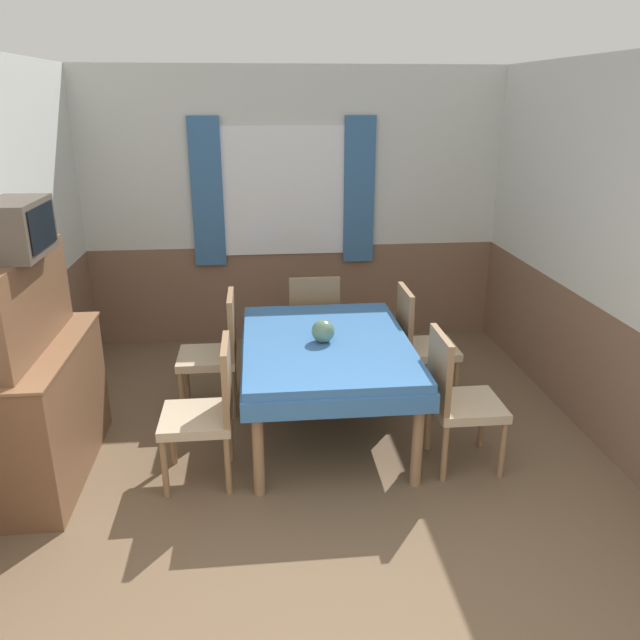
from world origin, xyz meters
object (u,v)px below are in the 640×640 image
object	(u,v)px
chair_right_far	(419,341)
chair_right_near	(457,396)
dining_table	(326,354)
sideboard	(41,385)
chair_left_far	(216,349)
vase	(323,331)
chair_head_window	(313,322)
chair_left_near	(208,408)
tv	(17,228)

from	to	relation	value
chair_right_far	chair_right_near	distance (m)	0.97
dining_table	sideboard	size ratio (longest dim) A/B	1.09
dining_table	chair_right_near	xyz separation A→B (m)	(0.80, -0.49, -0.13)
chair_left_far	vase	distance (m)	0.98
chair_right_near	sideboard	size ratio (longest dim) A/B	0.64
chair_head_window	sideboard	distance (m)	2.26
sideboard	vase	xyz separation A→B (m)	(1.81, 0.28, 0.19)
vase	chair_head_window	bearing A→B (deg)	88.54
chair_head_window	sideboard	size ratio (longest dim) A/B	0.64
chair_right_far	chair_left_near	distance (m)	1.87
chair_left_far	tv	world-z (taller)	tv
sideboard	dining_table	bearing A→B (deg)	9.70
tv	chair_head_window	bearing A→B (deg)	36.82
chair_right_near	tv	xyz separation A→B (m)	(-2.61, 0.14, 1.12)
chair_left_near	sideboard	world-z (taller)	sideboard
dining_table	chair_left_far	bearing A→B (deg)	148.74
chair_right_near	chair_left_near	bearing A→B (deg)	-90.00
tv	vase	size ratio (longest dim) A/B	3.29
vase	tv	bearing A→B (deg)	-169.96
dining_table	chair_head_window	size ratio (longest dim) A/B	1.70
chair_left_near	vase	world-z (taller)	chair_left_near
sideboard	tv	bearing A→B (deg)	-53.89
chair_right_near	dining_table	bearing A→B (deg)	-121.26
dining_table	sideboard	world-z (taller)	sideboard
chair_right_far	sideboard	bearing A→B (deg)	-73.13
chair_left_far	sideboard	bearing A→B (deg)	127.65
sideboard	chair_left_near	bearing A→B (deg)	-9.41
dining_table	chair_left_far	size ratio (longest dim) A/B	1.70
chair_right_near	chair_left_near	size ratio (longest dim) A/B	1.00
chair_head_window	chair_right_near	bearing A→B (deg)	-61.82
dining_table	chair_right_near	size ratio (longest dim) A/B	1.70
chair_right_far	tv	world-z (taller)	tv
tv	chair_left_near	bearing A→B (deg)	-7.71
chair_right_far	chair_right_near	size ratio (longest dim) A/B	1.00
chair_right_near	sideboard	bearing A→B (deg)	-93.73
chair_left_far	chair_right_near	size ratio (longest dim) A/B	1.00
dining_table	chair_head_window	world-z (taller)	chair_head_window
chair_left_near	tv	xyz separation A→B (m)	(-1.01, 0.14, 1.12)
chair_right_near	vase	distance (m)	0.99
chair_left_near	sideboard	size ratio (longest dim) A/B	0.64
vase	sideboard	bearing A→B (deg)	-171.17
chair_left_far	vase	size ratio (longest dim) A/B	5.85
chair_head_window	chair_left_far	bearing A→B (deg)	-146.89
vase	dining_table	bearing A→B (deg)	51.03
chair_left_near	vase	xyz separation A→B (m)	(0.77, 0.45, 0.31)
chair_right_near	tv	world-z (taller)	tv
chair_right_far	chair_right_near	bearing A→B (deg)	0.00
sideboard	chair_right_far	bearing A→B (deg)	16.87
chair_left_near	chair_right_near	bearing A→B (deg)	-90.00
chair_head_window	vase	xyz separation A→B (m)	(-0.03, -1.04, 0.31)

